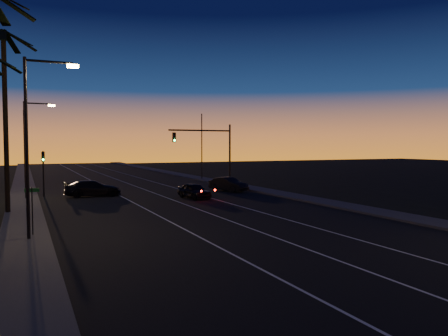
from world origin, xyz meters
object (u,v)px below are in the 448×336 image
right_car (228,184)px  cross_car (93,188)px  lead_car (194,191)px  signal_mast (210,145)px

right_car → cross_car: (-13.34, 1.17, 0.03)m
lead_car → cross_car: (-8.01, 5.29, 0.07)m
signal_mast → right_car: (0.81, -2.91, -4.05)m
right_car → cross_car: cross_car is taller
right_car → cross_car: 13.39m
cross_car → lead_car: bearing=-33.5°
signal_mast → right_car: bearing=-74.4°
right_car → signal_mast: bearing=105.6°
right_car → lead_car: bearing=-142.3°
signal_mast → right_car: 5.06m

